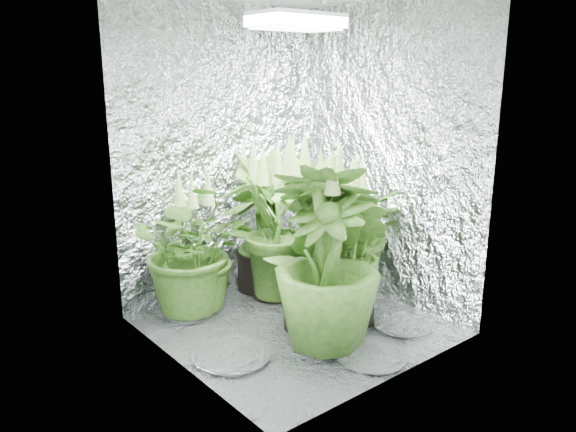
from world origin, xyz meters
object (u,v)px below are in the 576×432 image
Objects in this scene: plant_f at (309,241)px; circulation_fan at (302,257)px; plant_a at (192,246)px; plant_e at (346,232)px; plant_b at (259,224)px; plant_g at (353,256)px; plant_c at (273,228)px; plant_d at (327,258)px; grow_lamp at (297,21)px.

circulation_fan is at bearing 52.07° from plant_f.
plant_a is 1.04m from plant_e.
plant_b is at bearing 122.53° from plant_e.
plant_g reaches higher than circulation_fan.
plant_c reaches higher than circulation_fan.
plant_f reaches higher than plant_a.
circulation_fan is (0.40, 0.15, -0.33)m from plant_c.
plant_d is at bearing -145.13° from circulation_fan.
plant_c reaches higher than plant_b.
grow_lamp reaches higher than plant_g.
plant_c is at bearing 102.35° from plant_g.
plant_b is 0.83m from plant_g.
circulation_fan is (0.62, 0.94, -0.38)m from plant_d.
plant_c is (0.57, -0.12, 0.04)m from plant_a.
plant_c is 1.12× the size of plant_g.
plant_e is (0.35, -0.36, -0.01)m from plant_c.
plant_b is at bearing 78.64° from plant_f.
plant_a is at bearing 160.05° from circulation_fan.
plant_d is (0.35, -0.91, 0.09)m from plant_a.
plant_g is at bearing -77.65° from plant_c.
plant_f reaches higher than plant_d.
plant_f is at bearing -149.45° from circulation_fan.
grow_lamp is 0.42× the size of plant_d.
plant_e is 0.60m from circulation_fan.
plant_e is at bearing -45.26° from plant_c.
plant_e reaches higher than plant_a.
plant_d is 0.96× the size of plant_f.
plant_f is at bearing 70.19° from plant_d.
plant_f is (0.05, -0.07, -1.26)m from grow_lamp.
plant_b is at bearing 86.22° from plant_c.
plant_a is at bearing 110.89° from plant_d.
plant_d is at bearing -109.81° from plant_f.
plant_d is 1.06× the size of plant_e.
plant_b reaches higher than plant_g.
plant_e reaches higher than circulation_fan.
plant_c is 0.89× the size of plant_f.
plant_b is 0.18m from plant_c.
plant_c is (0.18, 0.46, -1.32)m from grow_lamp.
plant_a is 0.98m from plant_d.
grow_lamp reaches higher than plant_c.
plant_b is 0.98× the size of plant_e.
circulation_fan is (0.26, 0.79, -0.27)m from plant_g.
plant_e is 0.52m from plant_f.
circulation_fan is (0.39, -0.03, -0.32)m from plant_b.
plant_a is 0.79× the size of plant_f.
plant_c is 2.69× the size of circulation_fan.
plant_f is at bearing -57.15° from grow_lamp.
grow_lamp is at bearing 82.05° from plant_d.
plant_d is (-0.22, -0.79, 0.04)m from plant_c.
plant_e is at bearing 19.73° from plant_f.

